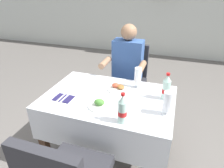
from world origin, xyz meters
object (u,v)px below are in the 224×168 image
chair_far_diner_seat (129,78)px  cola_bottle_secondary (122,110)px  beer_glass_left (138,78)px  beer_glass_middle (167,103)px  main_dining_table (109,111)px  plate_near_camera (100,104)px  cola_bottle_primary (166,88)px  plate_far_diner (119,88)px  napkin_cutlery_set (63,98)px  seated_diner_far (126,70)px

chair_far_diner_seat → cola_bottle_secondary: size_ratio=3.85×
cola_bottle_secondary → chair_far_diner_seat: bearing=101.3°
beer_glass_left → beer_glass_middle: beer_glass_left is taller
main_dining_table → plate_near_camera: bearing=-94.8°
cola_bottle_primary → cola_bottle_secondary: 0.53m
chair_far_diner_seat → main_dining_table: bearing=-90.0°
beer_glass_left → plate_far_diner: bearing=-149.2°
main_dining_table → beer_glass_middle: size_ratio=5.93×
cola_bottle_primary → plate_near_camera: bearing=-149.8°
plate_near_camera → cola_bottle_primary: (0.52, 0.30, 0.09)m
plate_far_diner → cola_bottle_secondary: (0.18, -0.48, 0.09)m
main_dining_table → plate_far_diner: size_ratio=5.32×
main_dining_table → cola_bottle_primary: size_ratio=4.70×
plate_near_camera → beer_glass_left: bearing=62.0°
plate_near_camera → cola_bottle_secondary: 0.30m
cola_bottle_primary → napkin_cutlery_set: 0.94m
chair_far_diner_seat → beer_glass_middle: chair_far_diner_seat is taller
main_dining_table → beer_glass_middle: beer_glass_middle is taller
beer_glass_middle → cola_bottle_primary: 0.24m
beer_glass_middle → chair_far_diner_seat: bearing=120.2°
beer_glass_middle → cola_bottle_secondary: (-0.31, -0.21, 0.00)m
beer_glass_left → napkin_cutlery_set: (-0.60, -0.43, -0.11)m
napkin_cutlery_set → cola_bottle_primary: bearing=18.5°
cola_bottle_secondary → plate_near_camera: bearing=148.5°
plate_near_camera → beer_glass_middle: bearing=6.3°
plate_far_diner → cola_bottle_secondary: size_ratio=0.90×
cola_bottle_secondary → seated_diner_far: bearing=103.2°
cola_bottle_primary → napkin_cutlery_set: cola_bottle_primary is taller
plate_far_diner → napkin_cutlery_set: plate_far_diner is taller
main_dining_table → cola_bottle_secondary: size_ratio=4.78×
napkin_cutlery_set → cola_bottle_secondary: bearing=-14.2°
beer_glass_middle → cola_bottle_primary: size_ratio=0.79×
main_dining_table → beer_glass_middle: bearing=-12.4°
chair_far_diner_seat → beer_glass_middle: (0.53, -0.92, 0.28)m
main_dining_table → plate_near_camera: (-0.01, -0.18, 0.19)m
plate_far_diner → cola_bottle_primary: cola_bottle_primary is taller
main_dining_table → beer_glass_left: 0.44m
napkin_cutlery_set → main_dining_table: bearing=24.3°
chair_far_diner_seat → cola_bottle_secondary: cola_bottle_secondary is taller
chair_far_diner_seat → plate_far_diner: (0.05, -0.64, 0.19)m
seated_diner_far → cola_bottle_secondary: seated_diner_far is taller
main_dining_table → cola_bottle_primary: bearing=13.9°
plate_near_camera → napkin_cutlery_set: plate_near_camera is taller
cola_bottle_primary → cola_bottle_secondary: cola_bottle_primary is taller
seated_diner_far → beer_glass_left: bearing=-62.1°
seated_diner_far → beer_glass_left: seated_diner_far is taller
beer_glass_middle → napkin_cutlery_set: (-0.91, -0.06, -0.10)m
seated_diner_far → plate_near_camera: (-0.00, -0.87, 0.03)m
plate_far_diner → beer_glass_left: beer_glass_left is taller
beer_glass_middle → cola_bottle_secondary: size_ratio=0.81×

